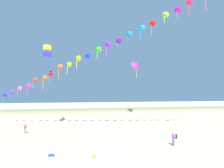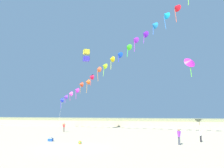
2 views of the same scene
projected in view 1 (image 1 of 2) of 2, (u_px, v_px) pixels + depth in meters
The scene contains 10 objects.
ground_plane at pixel (103, 167), 18.40m from camera, with size 240.00×240.00×0.00m, color beige.
dune_ridge at pixel (81, 113), 57.23m from camera, with size 120.00×9.65×2.01m.
person_near_left at pixel (25, 128), 33.38m from camera, with size 0.58×0.23×1.65m.
person_near_right at pixel (173, 138), 25.67m from camera, with size 0.46×0.49×1.69m.
person_mid_center at pixel (176, 133), 29.55m from camera, with size 0.33×0.49×1.51m.
kite_banner_string at pixel (92, 52), 36.13m from camera, with size 37.89×24.02×23.30m.
large_kite_low_lead at pixel (47, 51), 37.24m from camera, with size 1.56×1.56×2.30m.
large_kite_mid_trail at pixel (136, 65), 46.83m from camera, with size 2.89×2.72×4.22m.
beach_cooler at pixel (51, 154), 21.48m from camera, with size 0.58×0.41×0.46m.
beach_ball at pixel (94, 156), 21.13m from camera, with size 0.36×0.36×0.36m.
Camera 1 is at (-2.93, -18.49, 6.89)m, focal length 32.00 mm.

